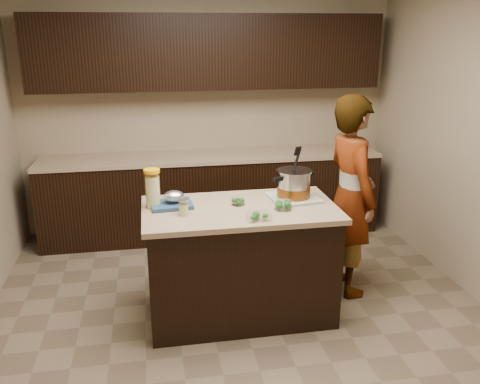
# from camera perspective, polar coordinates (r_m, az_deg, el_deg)

# --- Properties ---
(ground_plane) EXTENTS (4.00, 4.00, 0.00)m
(ground_plane) POSITION_cam_1_polar(r_m,az_deg,el_deg) (4.21, 0.00, -13.33)
(ground_plane) COLOR brown
(ground_plane) RESTS_ON ground
(room_shell) EXTENTS (4.04, 4.04, 2.72)m
(room_shell) POSITION_cam_1_polar(r_m,az_deg,el_deg) (3.63, 0.00, 10.50)
(room_shell) COLOR tan
(room_shell) RESTS_ON ground
(back_cabinets) EXTENTS (3.60, 0.63, 2.33)m
(back_cabinets) POSITION_cam_1_polar(r_m,az_deg,el_deg) (5.46, -3.27, 4.75)
(back_cabinets) COLOR black
(back_cabinets) RESTS_ON ground
(island) EXTENTS (1.46, 0.81, 0.90)m
(island) POSITION_cam_1_polar(r_m,az_deg,el_deg) (3.99, 0.00, -7.77)
(island) COLOR black
(island) RESTS_ON ground
(dish_towel) EXTENTS (0.41, 0.41, 0.02)m
(dish_towel) POSITION_cam_1_polar(r_m,az_deg,el_deg) (4.02, 6.01, -0.64)
(dish_towel) COLOR #65895C
(dish_towel) RESTS_ON island
(stock_pot) EXTENTS (0.37, 0.36, 0.39)m
(stock_pot) POSITION_cam_1_polar(r_m,az_deg,el_deg) (3.99, 6.05, 0.74)
(stock_pot) COLOR #B7B7BC
(stock_pot) RESTS_ON dish_towel
(lemonade_pitcher) EXTENTS (0.13, 0.13, 0.29)m
(lemonade_pitcher) POSITION_cam_1_polar(r_m,az_deg,el_deg) (3.83, -9.78, 0.23)
(lemonade_pitcher) COLOR #CFCF7E
(lemonade_pitcher) RESTS_ON island
(mason_jar) EXTENTS (0.10, 0.10, 0.13)m
(mason_jar) POSITION_cam_1_polar(r_m,az_deg,el_deg) (3.67, -6.35, -1.75)
(mason_jar) COLOR #CFCF7E
(mason_jar) RESTS_ON island
(broccoli_tub_left) EXTENTS (0.13, 0.13, 0.05)m
(broccoli_tub_left) POSITION_cam_1_polar(r_m,az_deg,el_deg) (3.86, -0.21, -1.13)
(broccoli_tub_left) COLOR silver
(broccoli_tub_left) RESTS_ON island
(broccoli_tub_right) EXTENTS (0.16, 0.16, 0.06)m
(broccoli_tub_right) POSITION_cam_1_polar(r_m,az_deg,el_deg) (3.78, 4.87, -1.55)
(broccoli_tub_right) COLOR silver
(broccoli_tub_right) RESTS_ON island
(broccoli_tub_rect) EXTENTS (0.17, 0.13, 0.06)m
(broccoli_tub_rect) POSITION_cam_1_polar(r_m,az_deg,el_deg) (3.56, 2.06, -2.75)
(broccoli_tub_rect) COLOR silver
(broccoli_tub_rect) RESTS_ON island
(blue_tray) EXTENTS (0.32, 0.27, 0.12)m
(blue_tray) POSITION_cam_1_polar(r_m,az_deg,el_deg) (3.85, -7.60, -1.06)
(blue_tray) COLOR navy
(blue_tray) RESTS_ON island
(person) EXTENTS (0.46, 0.65, 1.69)m
(person) POSITION_cam_1_polar(r_m,az_deg,el_deg) (4.33, 12.29, -0.48)
(person) COLOR gray
(person) RESTS_ON ground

